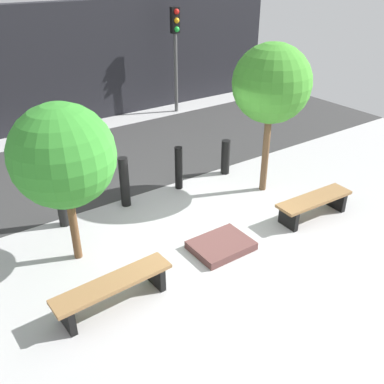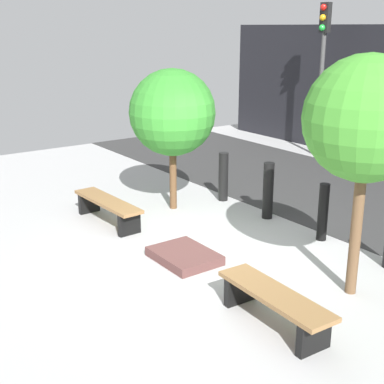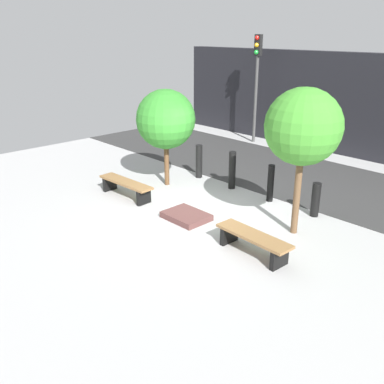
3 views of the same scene
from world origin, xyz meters
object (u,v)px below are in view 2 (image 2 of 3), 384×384
object	(u,v)px
bench_right	(274,302)
bollard_left	(268,191)
bollard_far_left	(223,177)
bench_left	(108,206)
traffic_light_west	(323,53)
planter_bed	(184,256)
tree_behind_right_bench	(367,120)
bollard_center	(323,212)
tree_behind_left_bench	(172,113)

from	to	relation	value
bench_right	bollard_left	xyz separation A→B (m)	(-2.90, 2.62, 0.23)
bollard_far_left	bollard_left	bearing A→B (deg)	0.00
bench_left	bollard_far_left	xyz separation A→B (m)	(0.18, 2.62, 0.19)
bench_right	traffic_light_west	bearing A→B (deg)	131.42
planter_bed	bollard_left	bearing A→B (deg)	105.68
tree_behind_right_bench	bollard_left	world-z (taller)	tree_behind_right_bench
planter_bed	bollard_center	size ratio (longest dim) A/B	1.06
bench_right	bollard_left	distance (m)	3.92
bollard_left	bollard_center	xyz separation A→B (m)	(1.36, 0.00, -0.04)
bench_right	tree_behind_right_bench	xyz separation A→B (m)	(-0.00, 1.47, 2.10)
bollard_far_left	bollard_center	distance (m)	2.72
bench_right	tree_behind_left_bench	distance (m)	4.96
bench_left	tree_behind_left_bench	world-z (taller)	tree_behind_left_bench
bollard_far_left	bench_left	bearing A→B (deg)	-93.95
bench_right	traffic_light_west	world-z (taller)	traffic_light_west
bench_left	bollard_far_left	distance (m)	2.64
tree_behind_left_bench	bollard_far_left	xyz separation A→B (m)	(0.18, 1.15, -1.43)
bench_left	traffic_light_west	xyz separation A→B (m)	(-1.53, 7.42, 2.52)
tree_behind_right_bench	traffic_light_west	distance (m)	8.44
bollard_left	traffic_light_west	size ratio (longest dim) A/B	0.26
tree_behind_right_bench	planter_bed	bearing A→B (deg)	-150.19
planter_bed	bollard_far_left	xyz separation A→B (m)	(-2.04, 2.42, 0.44)
bollard_center	traffic_light_west	size ratio (longest dim) A/B	0.24
bench_left	bench_right	distance (m)	4.45
tree_behind_left_bench	bollard_left	xyz separation A→B (m)	(1.54, 1.15, -1.40)
bollard_left	traffic_light_west	xyz separation A→B (m)	(-3.07, 4.80, 2.30)
bench_right	bollard_center	distance (m)	3.05
planter_bed	traffic_light_west	world-z (taller)	traffic_light_west
bench_right	bollard_far_left	world-z (taller)	bollard_far_left
planter_bed	bench_right	bearing A→B (deg)	-5.14
tree_behind_left_bench	bollard_center	bearing A→B (deg)	21.62
bench_left	bollard_far_left	world-z (taller)	bollard_far_left
bench_left	bollard_far_left	bearing A→B (deg)	83.47
planter_bed	tree_behind_right_bench	bearing A→B (deg)	29.81
bollard_left	bench_left	bearing A→B (deg)	-120.45
bollard_far_left	traffic_light_west	xyz separation A→B (m)	(-1.71, 4.80, 2.33)
planter_bed	tree_behind_right_bench	size ratio (longest dim) A/B	0.33
tree_behind_right_bench	traffic_light_west	xyz separation A→B (m)	(-5.98, 5.95, 0.43)
tree_behind_right_bench	bollard_far_left	bearing A→B (deg)	164.90
planter_bed	tree_behind_left_bench	xyz separation A→B (m)	(-2.22, 1.27, 1.87)
planter_bed	traffic_light_west	bearing A→B (deg)	117.47
planter_bed	bollard_left	xyz separation A→B (m)	(-0.68, 2.42, 0.48)
bench_right	bench_left	bearing A→B (deg)	-177.43
bollard_left	tree_behind_right_bench	bearing A→B (deg)	-21.62
tree_behind_left_bench	planter_bed	bearing A→B (deg)	-29.81
tree_behind_left_bench	bench_right	bearing A→B (deg)	-18.34
planter_bed	traffic_light_west	distance (m)	8.60
bench_left	tree_behind_right_bench	size ratio (longest dim) A/B	0.58
planter_bed	tree_behind_right_bench	distance (m)	3.47
bench_right	planter_bed	xyz separation A→B (m)	(-2.22, 0.20, -0.25)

